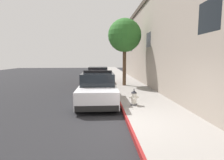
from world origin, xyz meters
The scene contains 8 objects.
ground_plane centered at (-4.67, 10.00, -0.10)m, with size 33.25×60.00×0.20m, color #232326.
sidewalk_pavement centered at (1.33, 10.00, 0.08)m, with size 2.66×60.00×0.16m, color gray.
curb_painted_edge centered at (-0.04, 10.00, 0.08)m, with size 0.08×60.00×0.16m, color maroon.
storefront_building centered at (6.64, 7.88, 3.57)m, with size 8.20×27.69×7.12m.
police_cruiser centered at (-1.14, 3.59, 0.74)m, with size 1.94×4.84×1.68m.
parked_car_silver_ahead centered at (-1.23, 10.60, 0.74)m, with size 1.94×4.84×1.56m.
fire_hydrant centered at (0.55, 2.24, 0.51)m, with size 0.44×0.40×0.76m.
street_tree centered at (0.91, 8.49, 4.09)m, with size 2.61×2.61×5.26m.
Camera 1 is at (-0.96, -5.80, 2.30)m, focal length 28.77 mm.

